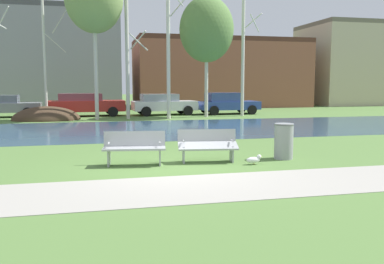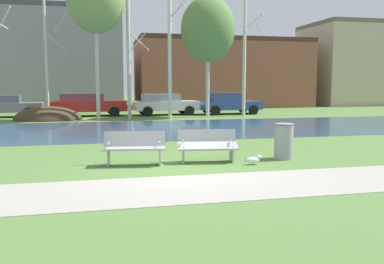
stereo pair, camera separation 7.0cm
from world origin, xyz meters
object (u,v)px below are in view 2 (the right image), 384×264
bench_left (134,147)px  parked_wagon_fourth_blue (228,103)px  seagull (254,160)px  parked_sedan_second_red (87,104)px  trash_bin (284,141)px  parked_van_nearest_grey (4,105)px  parked_hatch_third_white (164,104)px  bench_right (207,145)px

bench_left → parked_wagon_fourth_blue: 18.28m
seagull → parked_sedan_second_red: (-4.74, 17.43, 0.66)m
bench_left → parked_wagon_fourth_blue: (7.82, 16.52, 0.30)m
trash_bin → parked_van_nearest_grey: size_ratio=0.22×
bench_left → parked_sedan_second_red: size_ratio=0.34×
trash_bin → parked_wagon_fourth_blue: size_ratio=0.24×
parked_wagon_fourth_blue → bench_left: bearing=-115.3°
bench_left → parked_van_nearest_grey: size_ratio=0.36×
parked_hatch_third_white → parked_wagon_fourth_blue: size_ratio=1.02×
trash_bin → parked_sedan_second_red: 17.83m
parked_wagon_fourth_blue → trash_bin: bearing=-102.4°
parked_hatch_third_white → parked_wagon_fourth_blue: bearing=-2.8°
bench_right → trash_bin: bearing=-1.0°
bench_left → trash_bin: trash_bin is taller
seagull → bench_left: bearing=168.2°
bench_left → parked_sedan_second_red: bearing=95.7°
bench_left → parked_hatch_third_white: 17.08m
parked_sedan_second_red → trash_bin: bearing=-70.8°
parked_sedan_second_red → bench_left: bearing=-84.3°
seagull → parked_wagon_fourth_blue: 17.82m
trash_bin → parked_hatch_third_white: (-0.78, 16.77, 0.23)m
parked_hatch_third_white → parked_van_nearest_grey: bearing=178.1°
seagull → parked_hatch_third_white: 17.38m
bench_right → seagull: bench_right is taller
trash_bin → parked_van_nearest_grey: bearing=122.6°
bench_left → parked_hatch_third_white: (3.40, 16.73, 0.28)m
bench_right → parked_wagon_fourth_blue: (5.86, 16.52, 0.30)m
parked_hatch_third_white → parked_wagon_fourth_blue: 4.43m
seagull → parked_sedan_second_red: bearing=105.2°
bench_left → seagull: bench_left is taller
parked_hatch_third_white → trash_bin: bearing=-87.3°
bench_left → parked_sedan_second_red: 16.88m
parked_sedan_second_red → parked_hatch_third_white: (5.08, -0.06, -0.03)m
parked_wagon_fourth_blue → parked_sedan_second_red: bearing=178.3°
bench_left → parked_sedan_second_red: (-1.68, 16.80, 0.32)m
bench_left → seagull: 3.14m
trash_bin → parked_hatch_third_white: bearing=92.7°
trash_bin → parked_hatch_third_white: 16.79m
bench_left → parked_van_nearest_grey: bearing=111.6°
trash_bin → seagull: (-1.12, -0.60, -0.39)m
parked_van_nearest_grey → parked_hatch_third_white: (10.14, -0.33, 0.01)m
seagull → parked_van_nearest_grey: bearing=119.0°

